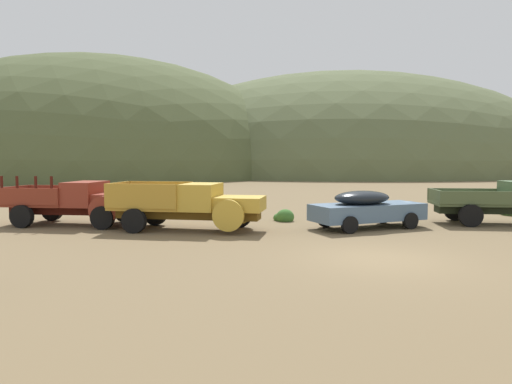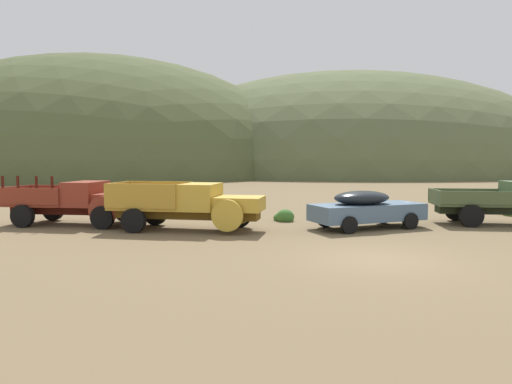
# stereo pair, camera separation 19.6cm
# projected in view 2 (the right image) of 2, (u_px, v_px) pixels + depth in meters

# --- Properties ---
(ground_plane) EXTENTS (300.00, 300.00, 0.00)m
(ground_plane) POSITION_uv_depth(u_px,v_px,m) (378.00, 260.00, 12.95)
(ground_plane) COLOR brown
(hill_far_left) EXTENTS (72.67, 68.51, 40.40)m
(hill_far_left) POSITION_uv_depth(u_px,v_px,m) (108.00, 175.00, 81.73)
(hill_far_left) COLOR #4C5633
(hill_far_left) RESTS_ON ground
(hill_center) EXTENTS (88.49, 76.20, 39.40)m
(hill_center) POSITION_uv_depth(u_px,v_px,m) (345.00, 172.00, 94.02)
(hill_center) COLOR #56603D
(hill_center) RESTS_ON ground
(truck_rust_red) EXTENTS (6.14, 3.69, 2.16)m
(truck_rust_red) POSITION_uv_depth(u_px,v_px,m) (84.00, 202.00, 19.73)
(truck_rust_red) COLOR #42140D
(truck_rust_red) RESTS_ON ground
(truck_faded_yellow) EXTENTS (6.41, 3.82, 1.91)m
(truck_faded_yellow) POSITION_uv_depth(u_px,v_px,m) (196.00, 205.00, 18.20)
(truck_faded_yellow) COLOR brown
(truck_faded_yellow) RESTS_ON ground
(car_chalk_blue) EXTENTS (5.27, 2.86, 1.57)m
(car_chalk_blue) POSITION_uv_depth(u_px,v_px,m) (370.00, 209.00, 18.78)
(car_chalk_blue) COLOR slate
(car_chalk_blue) RESTS_ON ground
(bush_back_edge) EXTENTS (0.65, 0.56, 0.56)m
(bush_back_edge) POSITION_uv_depth(u_px,v_px,m) (370.00, 211.00, 23.91)
(bush_back_edge) COLOR #3D702D
(bush_back_edge) RESTS_ON ground
(bush_front_right) EXTENTS (0.52, 0.57, 0.51)m
(bush_front_right) POSITION_uv_depth(u_px,v_px,m) (113.00, 215.00, 22.11)
(bush_front_right) COLOR #5B8E42
(bush_front_right) RESTS_ON ground
(bush_between_trucks) EXTENTS (0.92, 0.92, 0.72)m
(bush_between_trucks) POSITION_uv_depth(u_px,v_px,m) (284.00, 217.00, 20.94)
(bush_between_trucks) COLOR #3D702D
(bush_between_trucks) RESTS_ON ground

